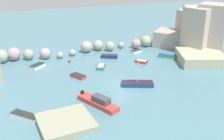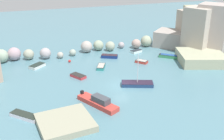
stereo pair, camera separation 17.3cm
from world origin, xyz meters
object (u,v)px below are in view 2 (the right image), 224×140
(stone_dock, at_px, (65,122))
(moored_boat_0, at_px, (98,102))
(moored_boat_6, at_px, (25,116))
(moored_boat_7, at_px, (142,61))
(moored_boat_1, at_px, (101,67))
(channel_buoy, at_px, (70,61))
(moored_boat_8, at_px, (37,66))
(moored_boat_2, at_px, (137,84))
(moored_boat_5, at_px, (136,51))
(moored_boat_3, at_px, (170,56))
(moored_boat_4, at_px, (78,76))
(moored_boat_9, at_px, (109,56))

(stone_dock, bearing_deg, moored_boat_0, 32.83)
(moored_boat_0, relative_size, moored_boat_6, 1.76)
(moored_boat_6, relative_size, moored_boat_7, 1.48)
(moored_boat_1, xyz_separation_m, moored_boat_6, (-14.90, -13.82, -0.01))
(channel_buoy, xyz_separation_m, moored_boat_8, (-6.47, -0.71, 0.04))
(moored_boat_2, height_order, moored_boat_5, moored_boat_2)
(moored_boat_3, bearing_deg, moored_boat_5, 172.41)
(moored_boat_8, bearing_deg, stone_dock, -126.94)
(moored_boat_1, distance_m, moored_boat_3, 15.53)
(stone_dock, distance_m, moored_boat_3, 31.47)
(moored_boat_5, height_order, moored_boat_7, moored_boat_5)
(moored_boat_4, bearing_deg, moored_boat_9, 102.52)
(moored_boat_1, relative_size, moored_boat_2, 0.58)
(stone_dock, relative_size, channel_buoy, 12.48)
(moored_boat_4, xyz_separation_m, moored_boat_9, (8.67, 8.11, 0.07))
(moored_boat_2, relative_size, moored_boat_9, 1.56)
(moored_boat_0, relative_size, moored_boat_8, 2.08)
(stone_dock, height_order, moored_boat_1, stone_dock)
(moored_boat_5, bearing_deg, moored_boat_0, -144.99)
(stone_dock, xyz_separation_m, moored_boat_2, (13.49, 7.80, -0.09))
(moored_boat_0, distance_m, moored_boat_8, 19.59)
(moored_boat_3, bearing_deg, moored_boat_4, -129.77)
(stone_dock, height_order, moored_boat_6, stone_dock)
(moored_boat_5, relative_size, moored_boat_8, 0.84)
(moored_boat_3, distance_m, moored_boat_8, 27.36)
(moored_boat_2, height_order, moored_boat_8, moored_boat_2)
(stone_dock, xyz_separation_m, moored_boat_9, (13.64, 22.53, -0.09))
(moored_boat_0, relative_size, moored_boat_3, 1.67)
(moored_boat_0, height_order, moored_boat_5, moored_boat_0)
(moored_boat_1, height_order, moored_boat_7, moored_boat_1)
(channel_buoy, xyz_separation_m, moored_boat_2, (8.45, -14.76, 0.07))
(channel_buoy, distance_m, moored_boat_6, 21.34)
(moored_boat_0, height_order, moored_boat_7, moored_boat_0)
(channel_buoy, bearing_deg, moored_boat_4, -90.52)
(channel_buoy, bearing_deg, moored_boat_9, -0.24)
(moored_boat_0, distance_m, moored_boat_7, 19.30)
(stone_dock, bearing_deg, moored_boat_1, 59.69)
(channel_buoy, relative_size, moored_boat_3, 0.13)
(stone_dock, height_order, moored_boat_4, stone_dock)
(moored_boat_9, bearing_deg, stone_dock, 86.51)
(moored_boat_1, bearing_deg, moored_boat_8, -85.43)
(moored_boat_2, bearing_deg, moored_boat_5, 87.40)
(moored_boat_4, height_order, moored_boat_9, moored_boat_9)
(moored_boat_4, bearing_deg, stone_dock, -49.59)
(stone_dock, relative_size, moored_boat_0, 0.95)
(moored_boat_6, bearing_deg, moored_boat_2, -121.52)
(moored_boat_0, bearing_deg, moored_boat_7, 108.59)
(moored_boat_0, bearing_deg, stone_dock, -84.76)
(moored_boat_5, distance_m, moored_boat_8, 22.00)
(moored_boat_4, xyz_separation_m, moored_boat_5, (15.51, 9.44, 0.03))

